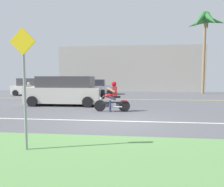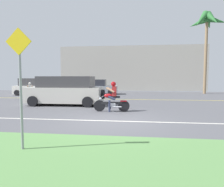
% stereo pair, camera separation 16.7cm
% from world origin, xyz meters
% --- Properties ---
extents(ground, '(56.00, 30.00, 0.04)m').
position_xyz_m(ground, '(0.00, 3.00, -0.02)').
color(ground, '#545459').
extents(grass_median, '(56.00, 3.80, 0.06)m').
position_xyz_m(grass_median, '(0.00, -4.10, 0.03)').
color(grass_median, '#5B8C4C').
rests_on(grass_median, ground).
extents(lane_line_near, '(50.40, 0.12, 0.01)m').
position_xyz_m(lane_line_near, '(0.00, 0.10, 0.00)').
color(lane_line_near, silver).
rests_on(lane_line_near, ground).
extents(lane_line_far, '(50.40, 0.12, 0.01)m').
position_xyz_m(lane_line_far, '(0.00, 8.35, 0.00)').
color(lane_line_far, yellow).
rests_on(lane_line_far, ground).
extents(motorcyclist, '(1.86, 0.61, 1.55)m').
position_xyz_m(motorcyclist, '(-0.28, 2.39, 0.66)').
color(motorcyclist, black).
rests_on(motorcyclist, ground).
extents(suv_nearby, '(4.93, 2.23, 1.83)m').
position_xyz_m(suv_nearby, '(-3.56, 4.66, 0.90)').
color(suv_nearby, beige).
rests_on(suv_nearby, ground).
extents(parked_car_0, '(3.84, 1.93, 1.67)m').
position_xyz_m(parked_car_0, '(-9.21, 11.26, 0.77)').
color(parked_car_0, white).
rests_on(parked_car_0, ground).
extents(parked_car_1, '(4.54, 2.01, 1.54)m').
position_xyz_m(parked_car_1, '(-3.38, 13.17, 0.72)').
color(parked_car_1, '#8C939E').
rests_on(parked_car_1, ground).
extents(palm_tree_0, '(3.89, 4.07, 8.71)m').
position_xyz_m(palm_tree_0, '(8.30, 15.21, 7.36)').
color(palm_tree_0, '#846B4C').
rests_on(palm_tree_0, ground).
extents(motorcyclist_distant, '(0.84, 1.46, 1.35)m').
position_xyz_m(motorcyclist_distant, '(-8.02, 8.34, 0.57)').
color(motorcyclist_distant, black).
rests_on(motorcyclist_distant, ground).
extents(street_sign, '(0.62, 0.06, 2.89)m').
position_xyz_m(street_sign, '(-1.70, -3.55, 1.75)').
color(street_sign, gray).
rests_on(street_sign, ground).
extents(building_far, '(19.22, 4.00, 5.90)m').
position_xyz_m(building_far, '(0.25, 21.00, 2.95)').
color(building_far, '#A8A399').
rests_on(building_far, ground).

